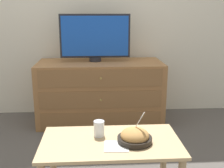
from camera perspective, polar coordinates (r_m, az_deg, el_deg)
ground_plane at (r=3.52m, az=-4.89°, el=-5.47°), size 12.00×12.00×0.00m
wall_back at (r=3.34m, az=-5.38°, el=16.15°), size 12.00×0.05×2.60m
dresser at (r=3.12m, az=-2.39°, el=-1.62°), size 1.35×0.59×0.67m
tv at (r=3.06m, az=-3.47°, el=9.54°), size 0.76×0.13×0.51m
coffee_table at (r=1.82m, az=-0.28°, el=-13.35°), size 0.87×0.48×0.42m
takeout_bowl at (r=1.76m, az=4.64°, el=-10.65°), size 0.21×0.21×0.19m
drink_cup at (r=1.83m, az=-2.65°, el=-9.22°), size 0.07×0.07×0.10m
napkin at (r=1.72m, az=0.90°, el=-12.55°), size 0.15×0.15×0.00m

